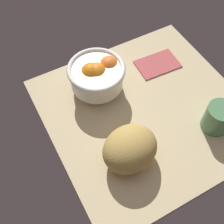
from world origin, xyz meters
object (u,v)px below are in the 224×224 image
object	(u,v)px
bread_loaf	(130,149)
napkin_folded	(158,64)
fruit_bowl	(97,75)
mug	(219,118)

from	to	relation	value
bread_loaf	napkin_folded	world-z (taller)	bread_loaf
bread_loaf	fruit_bowl	bearing A→B (deg)	-97.77
bread_loaf	mug	world-z (taller)	bread_loaf
fruit_bowl	bread_loaf	xyz separation A→B (cm)	(3.84, 28.11, -1.29)
bread_loaf	mug	distance (cm)	30.08
fruit_bowl	napkin_folded	xyz separation A→B (cm)	(-24.62, 0.57, -6.70)
fruit_bowl	mug	size ratio (longest dim) A/B	1.69
mug	napkin_folded	bearing A→B (deg)	-87.45
fruit_bowl	napkin_folded	world-z (taller)	fruit_bowl
mug	bread_loaf	bearing A→B (deg)	-6.90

